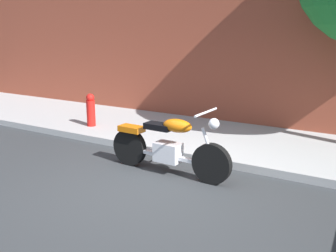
# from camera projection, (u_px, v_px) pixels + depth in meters

# --- Properties ---
(ground_plane) EXTENTS (60.00, 60.00, 0.00)m
(ground_plane) POSITION_uv_depth(u_px,v_px,m) (149.00, 188.00, 6.00)
(ground_plane) COLOR #303335
(sidewalk) EXTENTS (19.31, 2.79, 0.14)m
(sidewalk) POSITION_uv_depth(u_px,v_px,m) (222.00, 140.00, 8.33)
(sidewalk) COLOR #A7A7A7
(sidewalk) RESTS_ON ground
(motorcycle) EXTENTS (2.27, 0.70, 1.15)m
(motorcycle) POSITION_uv_depth(u_px,v_px,m) (168.00, 147.00, 6.50)
(motorcycle) COLOR black
(motorcycle) RESTS_ON ground
(fire_hydrant) EXTENTS (0.20, 0.20, 0.91)m
(fire_hydrant) POSITION_uv_depth(u_px,v_px,m) (91.00, 113.00, 9.16)
(fire_hydrant) COLOR red
(fire_hydrant) RESTS_ON ground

